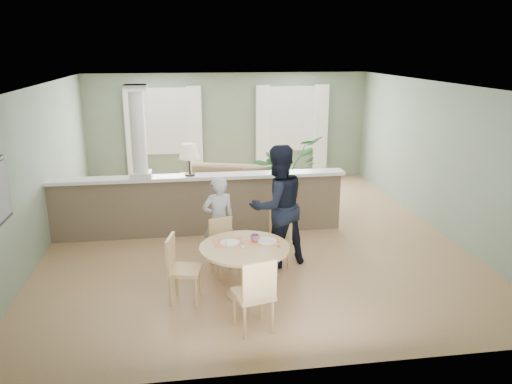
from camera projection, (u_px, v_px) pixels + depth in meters
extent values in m
plane|color=tan|center=(250.00, 235.00, 9.11)|extent=(8.00, 8.00, 0.00)
cube|color=gray|center=(229.00, 128.00, 12.53)|extent=(7.00, 0.02, 2.70)
cube|color=gray|center=(41.00, 170.00, 8.24)|extent=(0.02, 8.00, 2.70)
cube|color=gray|center=(437.00, 157.00, 9.22)|extent=(0.02, 8.00, 2.70)
cube|color=gray|center=(304.00, 252.00, 4.93)|extent=(7.00, 0.02, 2.70)
cube|color=white|center=(250.00, 84.00, 8.35)|extent=(7.00, 8.00, 0.02)
cube|color=white|center=(164.00, 121.00, 12.22)|extent=(1.10, 0.02, 1.50)
cube|color=white|center=(164.00, 121.00, 12.20)|extent=(1.22, 0.04, 1.62)
cube|color=white|center=(291.00, 119.00, 12.67)|extent=(1.10, 0.02, 1.50)
cube|color=white|center=(292.00, 119.00, 12.65)|extent=(1.22, 0.04, 1.62)
cube|color=white|center=(133.00, 135.00, 12.12)|extent=(0.35, 0.10, 2.30)
cube|color=white|center=(195.00, 133.00, 12.33)|extent=(0.35, 0.10, 2.30)
cube|color=white|center=(263.00, 132.00, 12.56)|extent=(0.35, 0.10, 2.30)
cube|color=white|center=(321.00, 130.00, 12.77)|extent=(0.35, 0.10, 2.30)
cube|color=#675E57|center=(1.00, 191.00, 6.30)|extent=(0.02, 0.52, 0.72)
cube|color=brown|center=(200.00, 206.00, 9.03)|extent=(5.20, 0.22, 1.05)
cube|color=white|center=(199.00, 177.00, 8.87)|extent=(5.32, 0.36, 0.06)
cube|color=white|center=(141.00, 174.00, 8.71)|extent=(0.36, 0.36, 0.10)
cylinder|color=white|center=(138.00, 132.00, 8.50)|extent=(0.26, 0.26, 1.39)
cube|color=white|center=(135.00, 88.00, 8.29)|extent=(0.38, 0.38, 0.10)
cylinder|color=black|center=(190.00, 175.00, 8.84)|extent=(0.18, 0.18, 0.03)
cylinder|color=black|center=(190.00, 166.00, 8.80)|extent=(0.03, 0.03, 0.28)
cone|color=white|center=(189.00, 151.00, 8.72)|extent=(0.36, 0.36, 0.26)
imported|color=#7F6245|center=(239.00, 188.00, 10.54)|extent=(3.12, 1.97, 0.85)
imported|color=#2A6829|center=(286.00, 174.00, 10.31)|extent=(1.84, 1.84, 1.55)
cylinder|color=tan|center=(245.00, 294.00, 6.88)|extent=(0.51, 0.51, 0.04)
cylinder|color=tan|center=(245.00, 271.00, 6.78)|extent=(0.14, 0.14, 0.66)
cylinder|color=tan|center=(244.00, 248.00, 6.68)|extent=(1.21, 1.21, 0.04)
cube|color=#D34F2F|center=(229.00, 242.00, 6.81)|extent=(0.45, 0.34, 0.01)
cube|color=#D34F2F|center=(265.00, 241.00, 6.85)|extent=(0.50, 0.42, 0.01)
cylinder|color=white|center=(230.00, 242.00, 6.78)|extent=(0.26, 0.26, 0.01)
cylinder|color=white|center=(267.00, 241.00, 6.83)|extent=(0.26, 0.26, 0.01)
cylinder|color=white|center=(243.00, 243.00, 6.64)|extent=(0.07, 0.07, 0.09)
cube|color=silver|center=(226.00, 244.00, 6.72)|extent=(0.03, 0.18, 0.00)
cube|color=silver|center=(217.00, 244.00, 6.73)|extent=(0.03, 0.22, 0.00)
cylinder|color=white|center=(278.00, 245.00, 6.65)|extent=(0.04, 0.04, 0.07)
cylinder|color=silver|center=(278.00, 242.00, 6.63)|extent=(0.04, 0.04, 0.01)
imported|color=#255AAF|center=(255.00, 238.00, 6.84)|extent=(0.13, 0.13, 0.09)
cube|color=tan|center=(225.00, 249.00, 7.40)|extent=(0.48, 0.48, 0.05)
cylinder|color=tan|center=(220.00, 269.00, 7.26)|extent=(0.04, 0.04, 0.39)
cylinder|color=tan|center=(239.00, 265.00, 7.39)|extent=(0.04, 0.04, 0.39)
cylinder|color=tan|center=(212.00, 261.00, 7.52)|extent=(0.04, 0.04, 0.39)
cylinder|color=tan|center=(231.00, 257.00, 7.66)|extent=(0.04, 0.04, 0.39)
cube|color=tan|center=(220.00, 231.00, 7.48)|extent=(0.36, 0.15, 0.42)
cube|color=tan|center=(274.00, 243.00, 7.55)|extent=(0.58, 0.58, 0.05)
cylinder|color=tan|center=(258.00, 258.00, 7.58)|extent=(0.04, 0.04, 0.42)
cylinder|color=tan|center=(277.00, 264.00, 7.39)|extent=(0.04, 0.04, 0.42)
cylinder|color=tan|center=(271.00, 251.00, 7.84)|extent=(0.04, 0.04, 0.42)
cylinder|color=tan|center=(289.00, 256.00, 7.65)|extent=(0.04, 0.04, 0.42)
cube|color=tan|center=(281.00, 225.00, 7.63)|extent=(0.31, 0.30, 0.45)
cube|color=tan|center=(253.00, 294.00, 5.94)|extent=(0.53, 0.53, 0.05)
cylinder|color=tan|center=(261.00, 303.00, 6.23)|extent=(0.04, 0.04, 0.45)
cylinder|color=tan|center=(234.00, 308.00, 6.10)|extent=(0.04, 0.04, 0.45)
cylinder|color=tan|center=(272.00, 317.00, 5.91)|extent=(0.04, 0.04, 0.45)
cylinder|color=tan|center=(245.00, 323.00, 5.79)|extent=(0.04, 0.04, 0.45)
cube|color=tan|center=(259.00, 281.00, 5.69)|extent=(0.41, 0.14, 0.48)
cube|color=tan|center=(185.00, 270.00, 6.63)|extent=(0.49, 0.49, 0.05)
cylinder|color=tan|center=(196.00, 292.00, 6.53)|extent=(0.04, 0.04, 0.42)
cylinder|color=tan|center=(201.00, 281.00, 6.85)|extent=(0.04, 0.04, 0.42)
cylinder|color=tan|center=(171.00, 291.00, 6.55)|extent=(0.04, 0.04, 0.42)
cylinder|color=tan|center=(177.00, 280.00, 6.87)|extent=(0.04, 0.04, 0.42)
cube|color=tan|center=(171.00, 253.00, 6.58)|extent=(0.12, 0.39, 0.45)
imported|color=#A6A6AB|center=(219.00, 220.00, 7.77)|extent=(0.57, 0.44, 1.41)
imported|color=black|center=(277.00, 206.00, 7.66)|extent=(1.11, 0.99, 1.91)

